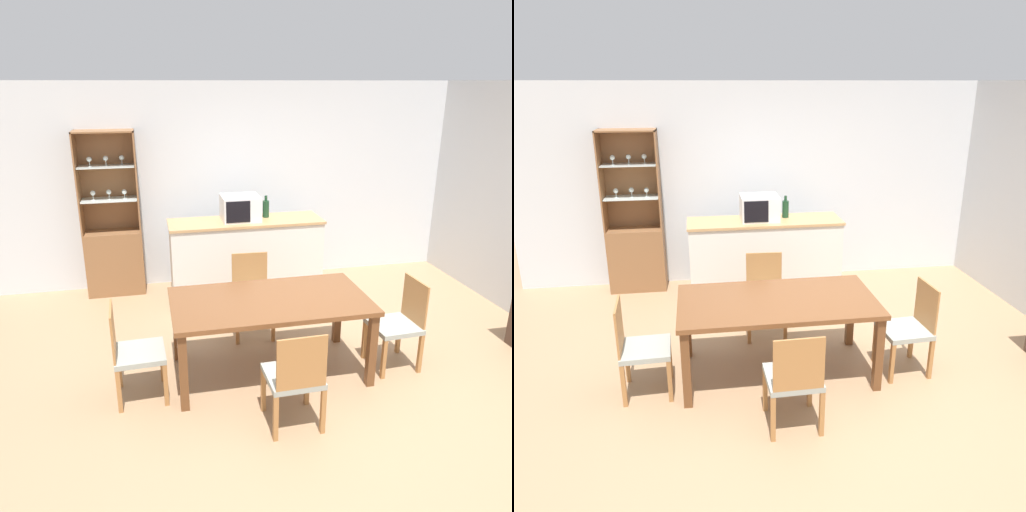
{
  "view_description": "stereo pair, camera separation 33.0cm",
  "coord_description": "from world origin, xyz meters",
  "views": [
    {
      "loc": [
        -1.44,
        -3.69,
        2.53
      ],
      "look_at": [
        -0.4,
        1.07,
        0.83
      ],
      "focal_mm": 35.0,
      "sensor_mm": 36.0,
      "label": 1
    },
    {
      "loc": [
        -1.12,
        -3.75,
        2.53
      ],
      "look_at": [
        -0.4,
        1.07,
        0.83
      ],
      "focal_mm": 35.0,
      "sensor_mm": 36.0,
      "label": 2
    }
  ],
  "objects": [
    {
      "name": "ground_plane",
      "position": [
        0.0,
        0.0,
        0.0
      ],
      "size": [
        18.0,
        18.0,
        0.0
      ],
      "primitive_type": "plane",
      "color": "#A37F5B"
    },
    {
      "name": "dining_chair_head_far",
      "position": [
        -0.46,
        0.99,
        0.43
      ],
      "size": [
        0.43,
        0.43,
        0.84
      ],
      "rotation": [
        0.0,
        0.0,
        3.09
      ],
      "color": "#999E93",
      "rests_on": "ground_plane"
    },
    {
      "name": "kitchen_counter",
      "position": [
        -0.33,
        1.94,
        0.49
      ],
      "size": [
        1.83,
        0.56,
        0.98
      ],
      "color": "silver",
      "rests_on": "ground_plane"
    },
    {
      "name": "dining_chair_side_left_near",
      "position": [
        -1.65,
        0.06,
        0.43
      ],
      "size": [
        0.43,
        0.43,
        0.84
      ],
      "rotation": [
        0.0,
        0.0,
        -1.53
      ],
      "color": "#999E93",
      "rests_on": "ground_plane"
    },
    {
      "name": "wall_back",
      "position": [
        0.0,
        2.63,
        1.27
      ],
      "size": [
        6.8,
        0.06,
        2.55
      ],
      "color": "silver",
      "rests_on": "ground_plane"
    },
    {
      "name": "display_cabinet",
      "position": [
        -1.9,
        2.43,
        0.58
      ],
      "size": [
        0.69,
        0.35,
        2.01
      ],
      "color": "brown",
      "rests_on": "ground_plane"
    },
    {
      "name": "dining_table",
      "position": [
        -0.46,
        0.2,
        0.65
      ],
      "size": [
        1.74,
        0.93,
        0.73
      ],
      "color": "brown",
      "rests_on": "ground_plane"
    },
    {
      "name": "dining_chair_side_right_near",
      "position": [
        0.73,
        0.07,
        0.43
      ],
      "size": [
        0.43,
        0.43,
        0.84
      ],
      "rotation": [
        0.0,
        0.0,
        1.63
      ],
      "color": "#999E93",
      "rests_on": "ground_plane"
    },
    {
      "name": "microwave",
      "position": [
        -0.39,
        1.97,
        1.12
      ],
      "size": [
        0.44,
        0.4,
        0.29
      ],
      "color": "silver",
      "rests_on": "kitchen_counter"
    },
    {
      "name": "wine_bottle",
      "position": [
        -0.06,
        2.02,
        1.09
      ],
      "size": [
        0.08,
        0.08,
        0.27
      ],
      "color": "#193D23",
      "rests_on": "kitchen_counter"
    },
    {
      "name": "dining_chair_head_near",
      "position": [
        -0.46,
        -0.58,
        0.43
      ],
      "size": [
        0.42,
        0.42,
        0.84
      ],
      "rotation": [
        0.0,
        0.0,
        0.02
      ],
      "color": "#999E93",
      "rests_on": "ground_plane"
    }
  ]
}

